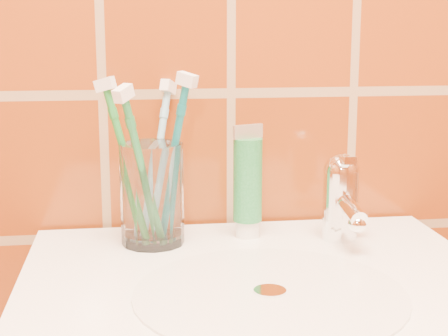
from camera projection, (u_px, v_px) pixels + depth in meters
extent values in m
cylinder|color=silver|center=(270.00, 293.00, 0.75)|extent=(0.30, 0.30, 0.00)
cylinder|color=white|center=(270.00, 291.00, 0.75)|extent=(0.04, 0.04, 0.00)
cylinder|color=white|center=(152.00, 194.00, 0.91)|extent=(0.09, 0.09, 0.14)
cylinder|color=white|center=(247.00, 228.00, 0.95)|extent=(0.03, 0.03, 0.02)
cylinder|color=#1A7034|center=(248.00, 180.00, 0.94)|extent=(0.04, 0.04, 0.11)
cube|color=beige|center=(248.00, 132.00, 0.92)|extent=(0.04, 0.01, 0.02)
cylinder|color=white|center=(340.00, 205.00, 0.93)|extent=(0.05, 0.05, 0.09)
sphere|color=white|center=(341.00, 171.00, 0.92)|extent=(0.05, 0.05, 0.05)
cylinder|color=white|center=(349.00, 207.00, 0.90)|extent=(0.02, 0.09, 0.03)
cube|color=white|center=(345.00, 160.00, 0.91)|extent=(0.02, 0.06, 0.01)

